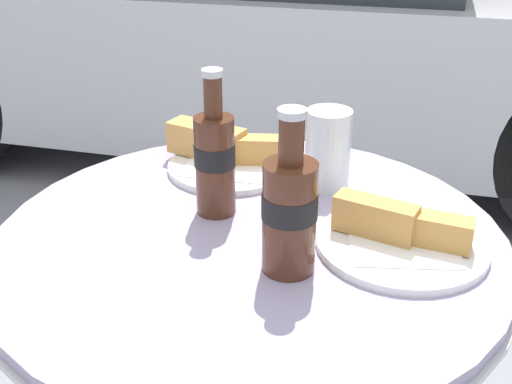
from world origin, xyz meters
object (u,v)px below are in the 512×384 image
Objects in this scene: bistro_table at (250,316)px; lunch_plate_far at (228,155)px; cola_bottle_right at (215,159)px; drinking_glass at (328,152)px; cola_bottle_left at (290,210)px; lunch_plate_near at (401,236)px; parked_car at (266,15)px.

bistro_table is 3.15× the size of lunch_plate_far.
cola_bottle_right reaches higher than drinking_glass.
cola_bottle_left reaches higher than lunch_plate_near.
cola_bottle_left reaches higher than bistro_table.
cola_bottle_left is 0.05× the size of parked_car.
bistro_table is 0.18× the size of parked_car.
drinking_glass is 0.55× the size of lunch_plate_far.
parked_car is (-0.52, 2.22, 0.02)m from bistro_table.
bistro_table is at bearing -76.78° from parked_car.
lunch_plate_near is at bearing -32.43° from lunch_plate_far.
cola_bottle_right is 0.18m from lunch_plate_far.
parked_car is at bearing 104.56° from cola_bottle_left.
drinking_glass is 0.03× the size of parked_car.
bistro_table is 3.40× the size of cola_bottle_left.
cola_bottle_right is (-0.14, 0.13, 0.00)m from cola_bottle_left.
lunch_plate_far is at bearing 147.57° from lunch_plate_near.
bistro_table is 0.26m from cola_bottle_right.
parked_car reaches higher than cola_bottle_right.
parked_car is (-0.42, 2.00, -0.16)m from lunch_plate_far.
parked_car reaches higher than bistro_table.
cola_bottle_right is at bearing 172.85° from lunch_plate_near.
lunch_plate_far is at bearing 114.64° from bistro_table.
lunch_plate_near is (0.29, -0.04, -0.07)m from cola_bottle_right.
cola_bottle_right reaches higher than cola_bottle_left.
parked_car is at bearing 103.22° from bistro_table.
parked_car is (-0.60, 2.30, -0.23)m from cola_bottle_left.
lunch_plate_near is 2.33m from parked_car.
cola_bottle_right is at bearing 137.87° from cola_bottle_left.
bistro_table is at bearing -114.13° from drinking_glass.
parked_car is at bearing 108.57° from lunch_plate_near.
bistro_table is 0.28m from lunch_plate_near.
lunch_plate_near is 0.06× the size of parked_car.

